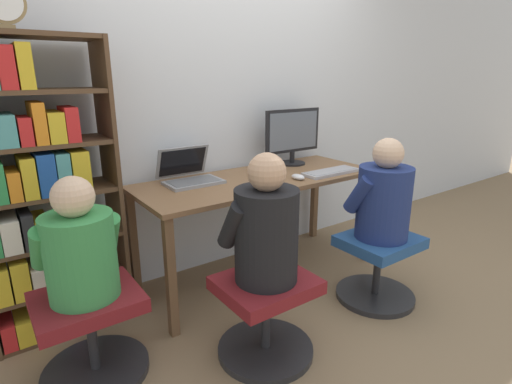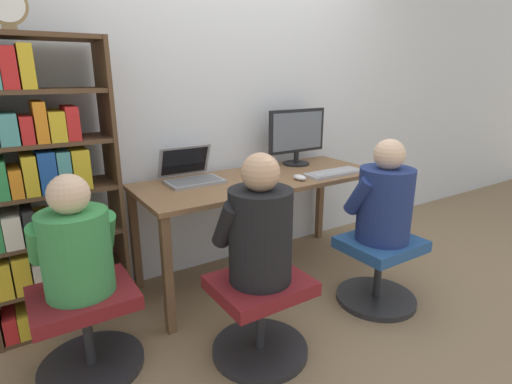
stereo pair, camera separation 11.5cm
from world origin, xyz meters
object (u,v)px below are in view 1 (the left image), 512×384
object	(u,v)px
laptop	(190,175)
person_at_monitor	(383,197)
desktop_monitor	(293,136)
office_chair_left	(378,265)
person_near_shelf	(80,248)
office_chair_right	(266,313)
office_chair_side	(91,331)
person_at_laptop	(266,228)
bookshelf	(33,198)
desk_clock	(3,3)
keyboard	(331,172)

from	to	relation	value
laptop	person_at_monitor	size ratio (longest dim) A/B	0.57
desktop_monitor	office_chair_left	size ratio (longest dim) A/B	1.03
person_near_shelf	office_chair_right	bearing A→B (deg)	-25.28
desktop_monitor	office_chair_side	world-z (taller)	desktop_monitor
person_at_laptop	office_chair_left	bearing A→B (deg)	0.31
person_at_monitor	bookshelf	xyz separation A→B (m)	(-1.81, 0.87, 0.10)
office_chair_side	bookshelf	bearing A→B (deg)	101.09
laptop	desk_clock	xyz separation A→B (m)	(-0.92, -0.09, 0.95)
office_chair_left	person_at_laptop	size ratio (longest dim) A/B	0.79
keyboard	office_chair_right	distance (m)	1.22
desk_clock	desktop_monitor	bearing A→B (deg)	3.69
laptop	person_at_monitor	world-z (taller)	person_at_monitor
laptop	person_at_laptop	size ratio (longest dim) A/B	0.56
keyboard	office_chair_side	xyz separation A→B (m)	(-1.76, -0.15, -0.52)
desktop_monitor	desk_clock	bearing A→B (deg)	-176.31
bookshelf	office_chair_side	distance (m)	0.78
keyboard	person_at_laptop	size ratio (longest dim) A/B	0.69
bookshelf	person_at_laptop	bearing A→B (deg)	-44.82
desktop_monitor	desk_clock	world-z (taller)	desk_clock
person_near_shelf	desk_clock	bearing A→B (deg)	102.92
office_chair_right	person_at_monitor	xyz separation A→B (m)	(0.93, 0.01, 0.46)
office_chair_left	bookshelf	bearing A→B (deg)	154.20
bookshelf	person_near_shelf	world-z (taller)	bookshelf
office_chair_left	person_at_laptop	xyz separation A→B (m)	(-0.93, -0.00, 0.48)
person_at_laptop	office_chair_side	world-z (taller)	person_at_laptop
keyboard	person_at_monitor	size ratio (longest dim) A/B	0.70
keyboard	bookshelf	bearing A→B (deg)	168.81
laptop	person_near_shelf	distance (m)	0.98
person_at_monitor	person_near_shelf	distance (m)	1.75
office_chair_left	bookshelf	world-z (taller)	bookshelf
office_chair_right	person_at_monitor	distance (m)	1.04
desktop_monitor	office_chair_side	xyz separation A→B (m)	(-1.74, -0.56, -0.73)
person_at_monitor	bookshelf	world-z (taller)	bookshelf
laptop	desktop_monitor	bearing A→B (deg)	1.93
office_chair_side	office_chair_right	bearing A→B (deg)	-25.04
person_near_shelf	person_at_monitor	bearing A→B (deg)	-11.77
office_chair_right	person_at_monitor	world-z (taller)	person_at_monitor
office_chair_right	person_at_monitor	bearing A→B (deg)	0.89
person_at_laptop	desk_clock	distance (m)	1.58
laptop	office_chair_left	xyz separation A→B (m)	(0.89, -0.88, -0.55)
desktop_monitor	bookshelf	xyz separation A→B (m)	(-1.84, -0.04, -0.16)
office_chair_left	office_chair_right	xyz separation A→B (m)	(-0.93, -0.01, 0.00)
office_chair_right	person_at_laptop	bearing A→B (deg)	90.00
desktop_monitor	bookshelf	distance (m)	1.85
person_at_laptop	desk_clock	size ratio (longest dim) A/B	3.15
office_chair_right	bookshelf	distance (m)	1.38
office_chair_right	desk_clock	xyz separation A→B (m)	(-0.88, 0.81, 1.51)
desk_clock	office_chair_side	distance (m)	1.57
office_chair_left	office_chair_right	world-z (taller)	same
laptop	keyboard	world-z (taller)	laptop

